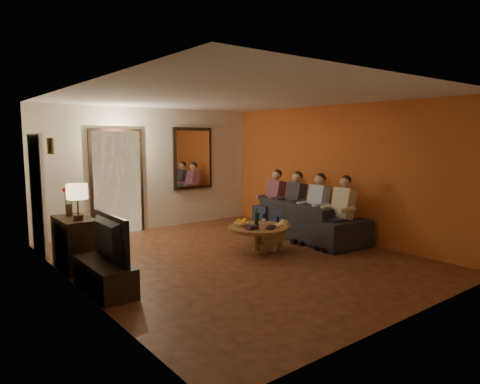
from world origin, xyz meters
TOP-DOWN VIEW (x-y plane):
  - floor at (0.00, 0.00)m, footprint 5.00×6.00m
  - ceiling at (0.00, 0.00)m, footprint 5.00×6.00m
  - back_wall at (0.00, 3.00)m, footprint 5.00×0.02m
  - front_wall at (0.00, -3.00)m, footprint 5.00×0.02m
  - left_wall at (-2.50, 0.00)m, footprint 0.02×6.00m
  - right_wall at (2.50, 0.00)m, footprint 0.02×6.00m
  - orange_accent at (2.49, 0.00)m, footprint 0.01×6.00m
  - kitchen_doorway at (-0.80, 2.98)m, footprint 1.00×0.06m
  - door_trim at (-0.80, 2.97)m, footprint 1.12×0.04m
  - fridge_glimpse at (-0.55, 2.98)m, footprint 0.45×0.03m
  - mirror_frame at (1.00, 2.96)m, footprint 1.00×0.05m
  - mirror_glass at (1.00, 2.93)m, footprint 0.86×0.02m
  - white_door at (-2.46, 2.30)m, footprint 0.06×0.85m
  - framed_art at (-2.47, 1.30)m, footprint 0.03×0.28m
  - art_canvas at (-2.46, 1.30)m, footprint 0.01×0.22m
  - dresser at (-2.25, 1.07)m, footprint 0.45×0.88m
  - table_lamp at (-2.25, 0.85)m, footprint 0.30×0.30m
  - flower_vase at (-2.25, 1.29)m, footprint 0.14×0.14m
  - tv_stand at (-2.25, -0.13)m, footprint 0.45×1.17m
  - tv at (-2.25, -0.13)m, footprint 1.05×0.14m
  - sofa at (2.02, 0.34)m, footprint 2.63×1.28m
  - person_a at (1.92, -0.56)m, footprint 0.60×0.40m
  - person_b at (1.92, 0.04)m, footprint 0.60×0.40m
  - person_c at (1.92, 0.64)m, footprint 0.60×0.40m
  - person_d at (1.92, 1.24)m, footprint 0.60×0.40m
  - dog at (0.80, 0.03)m, footprint 0.61×0.44m
  - coffee_table at (0.54, 0.11)m, footprint 1.24×1.24m
  - bowl at (0.36, 0.33)m, footprint 0.26×0.26m
  - oranges at (0.36, 0.33)m, footprint 0.20×0.20m
  - wine_bottle at (0.59, 0.21)m, footprint 0.07×0.07m
  - wine_glass at (0.72, 0.16)m, footprint 0.06×0.06m
  - book_stack at (0.32, 0.01)m, footprint 0.20×0.15m
  - laptop at (0.64, -0.17)m, footprint 0.39×0.37m

SIDE VIEW (x-z plane):
  - floor at x=0.00m, z-range -0.01..0.01m
  - tv_stand at x=-2.25m, z-range 0.00..0.39m
  - coffee_table at x=0.54m, z-range 0.00..0.45m
  - dog at x=0.80m, z-range 0.00..0.56m
  - sofa at x=2.02m, z-range 0.00..0.74m
  - dresser at x=-2.25m, z-range 0.00..0.78m
  - laptop at x=0.64m, z-range 0.45..0.48m
  - bowl at x=0.36m, z-range 0.45..0.51m
  - book_stack at x=0.32m, z-range 0.45..0.52m
  - wine_glass at x=0.72m, z-range 0.45..0.55m
  - oranges at x=0.36m, z-range 0.51..0.59m
  - person_a at x=1.92m, z-range 0.00..1.20m
  - person_b at x=1.92m, z-range 0.00..1.20m
  - person_c at x=1.92m, z-range 0.00..1.20m
  - person_d at x=1.92m, z-range 0.00..1.20m
  - wine_bottle at x=0.59m, z-range 0.45..0.76m
  - tv at x=-2.25m, z-range 0.39..0.99m
  - fridge_glimpse at x=-0.55m, z-range 0.05..1.75m
  - flower_vase at x=-2.25m, z-range 0.78..1.22m
  - white_door at x=-2.46m, z-range 0.00..2.04m
  - kitchen_doorway at x=-0.80m, z-range 0.00..2.10m
  - door_trim at x=-0.80m, z-range -0.06..2.16m
  - table_lamp at x=-2.25m, z-range 0.78..1.32m
  - back_wall at x=0.00m, z-range 0.00..2.60m
  - front_wall at x=0.00m, z-range 0.00..2.60m
  - left_wall at x=-2.50m, z-range 0.00..2.60m
  - right_wall at x=2.50m, z-range 0.00..2.60m
  - orange_accent at x=2.49m, z-range 0.00..2.60m
  - mirror_frame at x=1.00m, z-range 0.80..2.20m
  - mirror_glass at x=1.00m, z-range 0.87..2.13m
  - framed_art at x=-2.47m, z-range 1.73..1.97m
  - art_canvas at x=-2.46m, z-range 1.76..1.94m
  - ceiling at x=0.00m, z-range 2.60..2.60m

